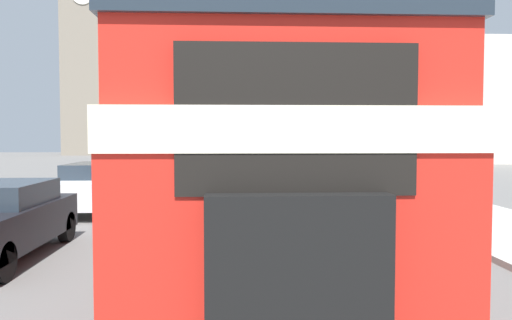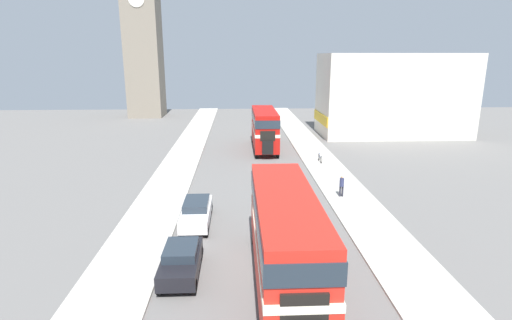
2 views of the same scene
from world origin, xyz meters
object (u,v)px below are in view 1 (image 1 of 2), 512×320
object	(u,v)px
car_parked_mid	(94,186)
pedestrian_walking	(379,168)
double_decker_bus	(256,120)
bicycle_on_pavement	(337,166)
bus_distant	(250,132)
church_tower	(90,19)

from	to	relation	value
car_parked_mid	pedestrian_walking	bearing A→B (deg)	22.05
double_decker_bus	car_parked_mid	world-z (taller)	double_decker_bus
car_parked_mid	bicycle_on_pavement	size ratio (longest dim) A/B	2.62
double_decker_bus	car_parked_mid	xyz separation A→B (m)	(-4.55, 7.05, -1.78)
bicycle_on_pavement	double_decker_bus	bearing A→B (deg)	-105.69
double_decker_bus	bus_distant	xyz separation A→B (m)	(0.92, 26.82, 0.02)
church_tower	bicycle_on_pavement	bearing A→B (deg)	-54.27
pedestrian_walking	bicycle_on_pavement	world-z (taller)	pedestrian_walking
car_parked_mid	bicycle_on_pavement	world-z (taller)	car_parked_mid
pedestrian_walking	bicycle_on_pavement	xyz separation A→B (m)	(0.43, 9.65, -0.52)
double_decker_bus	pedestrian_walking	bearing A→B (deg)	64.06
bus_distant	pedestrian_walking	world-z (taller)	bus_distant
car_parked_mid	pedestrian_walking	xyz separation A→B (m)	(9.94, 4.03, 0.25)
double_decker_bus	pedestrian_walking	xyz separation A→B (m)	(5.39, 11.08, -1.53)
bus_distant	church_tower	bearing A→B (deg)	124.97
pedestrian_walking	bus_distant	bearing A→B (deg)	105.86
bicycle_on_pavement	church_tower	bearing A→B (deg)	125.73
car_parked_mid	bicycle_on_pavement	bearing A→B (deg)	52.82
pedestrian_walking	bicycle_on_pavement	size ratio (longest dim) A/B	0.89
bus_distant	pedestrian_walking	distance (m)	16.44
pedestrian_walking	church_tower	world-z (taller)	church_tower
bicycle_on_pavement	church_tower	xyz separation A→B (m)	(-23.01, 31.99, 15.61)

